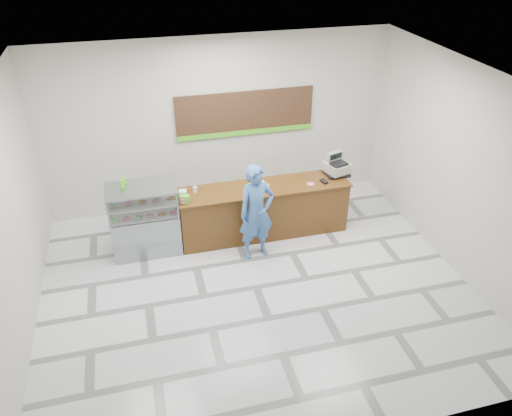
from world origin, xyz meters
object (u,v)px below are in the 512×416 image
object	(u,v)px
customer	(256,212)
display_case	(145,219)
cash_register	(336,167)
serving_tray	(258,185)
sales_counter	(263,210)

from	to	relation	value
customer	display_case	bearing A→B (deg)	152.41
cash_register	display_case	bearing A→B (deg)	165.52
cash_register	serving_tray	bearing A→B (deg)	166.41
serving_tray	customer	distance (m)	0.74
serving_tray	sales_counter	bearing A→B (deg)	-47.09
display_case	cash_register	world-z (taller)	cash_register
sales_counter	display_case	world-z (taller)	display_case
display_case	cash_register	size ratio (longest dim) A/B	2.37
serving_tray	customer	xyz separation A→B (m)	(-0.21, -0.70, -0.14)
display_case	customer	size ratio (longest dim) A/B	0.74
display_case	customer	xyz separation A→B (m)	(1.92, -0.64, 0.22)
display_case	customer	bearing A→B (deg)	-18.36
cash_register	serving_tray	size ratio (longest dim) A/B	1.29
display_case	serving_tray	world-z (taller)	display_case
display_case	cash_register	distance (m)	3.76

